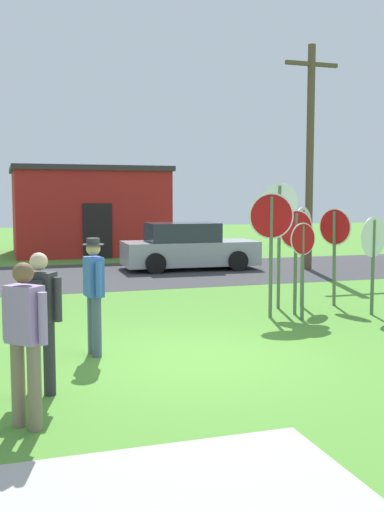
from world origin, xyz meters
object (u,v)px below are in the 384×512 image
(person_holding_notes, at_px, (25,336))
(utility_pole, at_px, (310,153))
(stop_sign_low_front, at_px, (303,255))
(stop_sign_far_back, at_px, (296,243))
(parked_car_on_street, at_px, (188,248))
(stop_sign_center_cluster, at_px, (271,231))
(person_on_left, at_px, (94,289))
(stop_sign_tallest, at_px, (335,239))
(stop_sign_rear_right, at_px, (279,222))
(stop_sign_leaning_left, at_px, (302,239))
(stop_sign_rear_left, at_px, (373,248))
(person_with_sunhat, at_px, (39,313))

(person_holding_notes, bearing_deg, utility_pole, 50.37)
(stop_sign_low_front, bearing_deg, stop_sign_far_back, 76.98)
(parked_car_on_street, relative_size, person_holding_notes, 2.58)
(stop_sign_center_cluster, distance_m, stop_sign_far_back, 0.66)
(person_on_left, bearing_deg, stop_sign_tallest, 24.54)
(stop_sign_low_front, height_order, stop_sign_rear_right, stop_sign_rear_right)
(utility_pole, relative_size, person_on_left, 4.08)
(parked_car_on_street, bearing_deg, stop_sign_center_cluster, -95.88)
(parked_car_on_street, xyz_separation_m, stop_sign_leaning_left, (0.31, -7.17, 0.77))
(utility_pole, relative_size, parked_car_on_street, 1.63)
(parked_car_on_street, height_order, stop_sign_rear_left, stop_sign_rear_left)
(stop_sign_center_cluster, distance_m, person_on_left, 4.14)
(parked_car_on_street, distance_m, stop_sign_rear_right, 7.28)
(stop_sign_low_front, relative_size, person_on_left, 1.07)
(stop_sign_far_back, xyz_separation_m, person_with_sunhat, (-5.15, -3.50, -0.44))
(stop_sign_tallest, bearing_deg, parked_car_on_street, 97.94)
(stop_sign_rear_right, distance_m, stop_sign_rear_left, 1.95)
(parked_car_on_street, height_order, stop_sign_leaning_left, stop_sign_leaning_left)
(person_holding_notes, bearing_deg, stop_sign_tallest, 38.04)
(utility_pole, xyz_separation_m, stop_sign_rear_left, (-2.47, -7.15, -2.40))
(stop_sign_tallest, bearing_deg, utility_pole, 66.10)
(stop_sign_leaning_left, xyz_separation_m, person_on_left, (-4.81, -2.63, -0.47))
(stop_sign_leaning_left, bearing_deg, stop_sign_low_front, -117.75)
(stop_sign_center_cluster, bearing_deg, stop_sign_far_back, 11.65)
(stop_sign_center_cluster, xyz_separation_m, stop_sign_low_front, (0.48, -0.39, -0.44))
(stop_sign_far_back, bearing_deg, stop_sign_low_front, -103.02)
(stop_sign_center_cluster, height_order, stop_sign_rear_left, stop_sign_center_cluster)
(stop_sign_far_back, distance_m, person_on_left, 4.69)
(stop_sign_center_cluster, relative_size, stop_sign_tallest, 1.15)
(parked_car_on_street, bearing_deg, stop_sign_rear_right, -91.98)
(stop_sign_low_front, bearing_deg, utility_pole, 60.62)
(stop_sign_center_cluster, xyz_separation_m, stop_sign_tallest, (1.84, 0.75, -0.24))
(stop_sign_rear_right, bearing_deg, stop_sign_tallest, -3.80)
(person_on_left, distance_m, person_with_sunhat, 1.84)
(stop_sign_rear_right, bearing_deg, stop_sign_leaning_left, 2.24)
(stop_sign_tallest, bearing_deg, stop_sign_far_back, -153.14)
(stop_sign_rear_right, height_order, person_on_left, stop_sign_rear_right)
(stop_sign_center_cluster, xyz_separation_m, person_on_left, (-3.68, -1.77, -0.69))
(stop_sign_tallest, bearing_deg, stop_sign_rear_left, -79.77)
(stop_sign_center_cluster, height_order, stop_sign_tallest, stop_sign_center_cluster)
(stop_sign_center_cluster, relative_size, person_on_left, 1.39)
(stop_sign_center_cluster, bearing_deg, stop_sign_rear_left, -9.94)
(parked_car_on_street, bearing_deg, person_on_left, -114.69)
(stop_sign_center_cluster, relative_size, stop_sign_rear_right, 0.92)
(utility_pole, distance_m, stop_sign_low_front, 8.60)
(stop_sign_center_cluster, height_order, person_holding_notes, stop_sign_center_cluster)
(parked_car_on_street, xyz_separation_m, person_on_left, (-4.50, -9.80, 0.30))
(stop_sign_rear_left, bearing_deg, utility_pole, 70.91)
(utility_pole, xyz_separation_m, stop_sign_tallest, (-2.67, -6.03, -2.29))
(stop_sign_center_cluster, height_order, person_with_sunhat, stop_sign_center_cluster)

